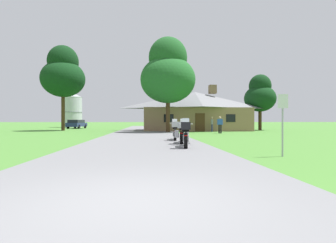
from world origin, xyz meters
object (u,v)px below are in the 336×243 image
(bystander_blue_shirt_beside_signpost, at_px, (220,124))
(tree_right_of_lodge, at_px, (260,95))
(motorcycle_red_farthest_in_row, at_px, (175,131))
(metal_signpost_roadside, at_px, (283,117))
(tree_by_lodge_front, at_px, (168,73))
(parked_navy_suv_far_left, at_px, (77,124))
(motorcycle_blue_nearest_to_camera, at_px, (186,135))
(tree_left_far, at_px, (63,74))
(motorcycle_silver_second_in_row, at_px, (182,133))
(bystander_gray_shirt_near_lodge, at_px, (212,123))
(metal_silo_distant, at_px, (72,110))

(bystander_blue_shirt_beside_signpost, xyz_separation_m, tree_right_of_lodge, (7.91, 8.87, 3.77))
(motorcycle_red_farthest_in_row, height_order, metal_signpost_roadside, metal_signpost_roadside)
(tree_by_lodge_front, xyz_separation_m, parked_navy_suv_far_left, (-13.47, 15.60, -5.48))
(motorcycle_blue_nearest_to_camera, distance_m, tree_left_far, 26.60)
(motorcycle_silver_second_in_row, bearing_deg, bystander_gray_shirt_near_lodge, 81.38)
(motorcycle_silver_second_in_row, height_order, tree_left_far, tree_left_far)
(metal_signpost_roadside, relative_size, parked_navy_suv_far_left, 0.45)
(motorcycle_blue_nearest_to_camera, relative_size, tree_by_lodge_front, 0.21)
(motorcycle_blue_nearest_to_camera, relative_size, tree_left_far, 0.19)
(motorcycle_silver_second_in_row, bearing_deg, tree_by_lodge_front, 99.08)
(bystander_blue_shirt_beside_signpost, height_order, parked_navy_suv_far_left, bystander_blue_shirt_beside_signpost)
(motorcycle_silver_second_in_row, bearing_deg, tree_left_far, 131.56)
(bystander_gray_shirt_near_lodge, xyz_separation_m, parked_navy_suv_far_left, (-18.61, 14.03, -0.17))
(tree_left_far, bearing_deg, motorcycle_red_farthest_in_row, -56.03)
(parked_navy_suv_far_left, bearing_deg, bystander_gray_shirt_near_lodge, -30.67)
(motorcycle_silver_second_in_row, bearing_deg, metal_silo_distant, 123.40)
(bystander_blue_shirt_beside_signpost, distance_m, metal_signpost_roadside, 16.96)
(bystander_gray_shirt_near_lodge, height_order, parked_navy_suv_far_left, bystander_gray_shirt_near_lodge)
(bystander_gray_shirt_near_lodge, xyz_separation_m, metal_silo_distant, (-21.58, 22.35, 2.37))
(metal_silo_distant, bearing_deg, metal_signpost_roadside, -66.35)
(motorcycle_blue_nearest_to_camera, bearing_deg, parked_navy_suv_far_left, 120.56)
(motorcycle_silver_second_in_row, xyz_separation_m, bystander_blue_shirt_beside_signpost, (5.29, 11.77, 0.32))
(tree_left_far, xyz_separation_m, parked_navy_suv_far_left, (-0.71, 9.22, -6.38))
(metal_silo_distant, bearing_deg, bystander_blue_shirt_beside_signpost, -50.98)
(bystander_gray_shirt_near_lodge, bearing_deg, bystander_blue_shirt_beside_signpost, -160.61)
(bystander_gray_shirt_near_lodge, xyz_separation_m, bystander_blue_shirt_beside_signpost, (-0.20, -4.04, -0.02))
(motorcycle_red_farthest_in_row, xyz_separation_m, tree_by_lodge_front, (0.49, 11.84, 5.64))
(bystander_gray_shirt_near_lodge, distance_m, metal_silo_distant, 31.16)
(motorcycle_blue_nearest_to_camera, bearing_deg, bystander_blue_shirt_beside_signpost, 77.04)
(metal_silo_distant, bearing_deg, motorcycle_silver_second_in_row, -67.13)
(bystander_blue_shirt_beside_signpost, height_order, tree_by_lodge_front, tree_by_lodge_front)
(motorcycle_silver_second_in_row, xyz_separation_m, bystander_gray_shirt_near_lodge, (5.49, 15.81, 0.34))
(bystander_gray_shirt_near_lodge, bearing_deg, parked_navy_suv_far_left, 75.24)
(tree_by_lodge_front, bearing_deg, motorcycle_red_farthest_in_row, -92.38)
(parked_navy_suv_far_left, bearing_deg, bystander_blue_shirt_beside_signpost, -38.12)
(motorcycle_silver_second_in_row, relative_size, tree_left_far, 0.19)
(motorcycle_silver_second_in_row, bearing_deg, motorcycle_blue_nearest_to_camera, -82.50)
(motorcycle_blue_nearest_to_camera, relative_size, motorcycle_red_farthest_in_row, 1.00)
(bystander_gray_shirt_near_lodge, xyz_separation_m, metal_signpost_roadside, (-2.68, -20.82, 0.40))
(motorcycle_red_farthest_in_row, bearing_deg, metal_signpost_roadside, -63.51)
(metal_signpost_roadside, xyz_separation_m, tree_by_lodge_front, (-2.45, 19.25, 4.91))
(motorcycle_blue_nearest_to_camera, distance_m, parked_navy_suv_far_left, 34.44)
(bystander_gray_shirt_near_lodge, bearing_deg, tree_by_lodge_front, 129.22)
(bystander_blue_shirt_beside_signpost, height_order, metal_silo_distant, metal_silo_distant)
(motorcycle_blue_nearest_to_camera, bearing_deg, metal_silo_distant, 120.06)
(motorcycle_red_farthest_in_row, relative_size, tree_right_of_lodge, 0.28)
(bystander_blue_shirt_beside_signpost, relative_size, metal_signpost_roadside, 0.78)
(motorcycle_silver_second_in_row, relative_size, metal_signpost_roadside, 0.97)
(tree_left_far, bearing_deg, bystander_blue_shirt_beside_signpost, -26.58)
(metal_silo_distant, distance_m, parked_navy_suv_far_left, 9.19)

